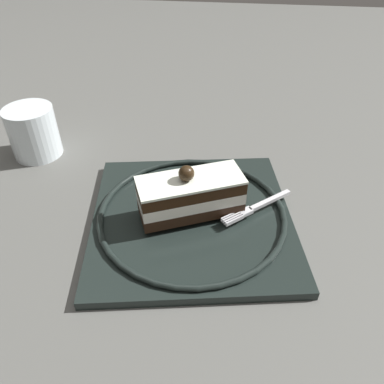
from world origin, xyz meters
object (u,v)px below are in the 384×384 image
(fork, at_px, (255,207))
(cake_slice, at_px, (191,195))
(dessert_plate, at_px, (192,217))
(drink_glass_near, at_px, (34,134))

(fork, bearing_deg, cake_slice, 9.69)
(dessert_plate, xyz_separation_m, drink_glass_near, (0.26, -0.13, 0.03))
(drink_glass_near, bearing_deg, dessert_plate, 154.15)
(cake_slice, xyz_separation_m, drink_glass_near, (0.26, -0.13, -0.01))
(drink_glass_near, bearing_deg, cake_slice, 154.08)
(dessert_plate, bearing_deg, cake_slice, -15.59)
(fork, xyz_separation_m, drink_glass_near, (0.34, -0.11, 0.01))
(drink_glass_near, bearing_deg, fork, 161.62)
(dessert_plate, height_order, drink_glass_near, drink_glass_near)
(cake_slice, height_order, drink_glass_near, cake_slice)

